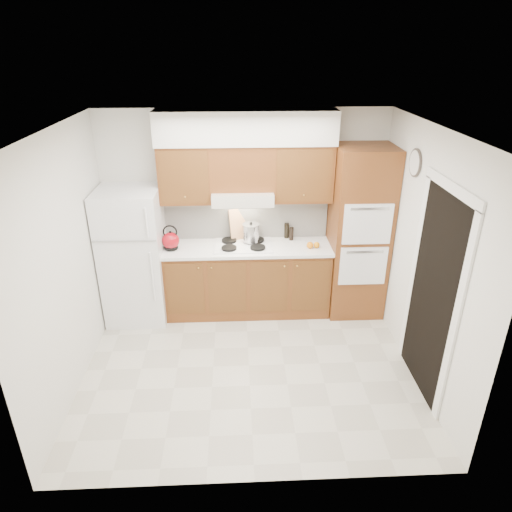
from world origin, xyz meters
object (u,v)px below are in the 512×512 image
at_px(fridge, 134,256).
at_px(stock_pot, 251,233).
at_px(kettle, 171,241).
at_px(oven_cabinet, 358,233).

distance_m(fridge, stock_pot, 1.51).
height_order(fridge, kettle, fridge).
bearing_deg(oven_cabinet, stock_pot, 174.74).
xyz_separation_m(fridge, oven_cabinet, (2.85, 0.03, 0.24)).
relative_size(oven_cabinet, stock_pot, 9.99).
bearing_deg(stock_pot, kettle, -171.37).
xyz_separation_m(kettle, stock_pot, (1.01, 0.15, 0.02)).
height_order(oven_cabinet, kettle, oven_cabinet).
height_order(fridge, stock_pot, fridge).
distance_m(fridge, oven_cabinet, 2.86).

